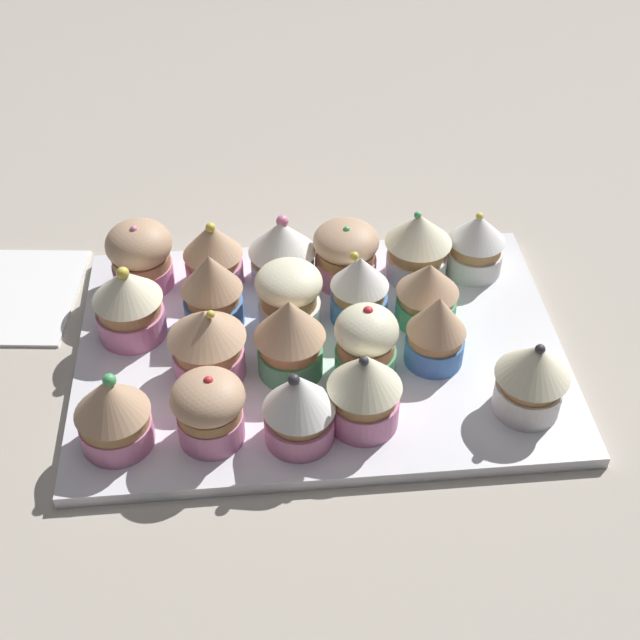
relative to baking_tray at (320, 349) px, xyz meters
The scene contains 22 objects.
ground_plane 2.10cm from the baking_tray, ahead, with size 180.00×180.00×3.00cm, color #B2A899.
baking_tray is the anchor object (origin of this frame).
cupcake_0 19.10cm from the baking_tray, 149.80° to the right, with size 5.58×5.58×6.77cm.
cupcake_1 14.48cm from the baking_tray, 138.41° to the right, with size 6.48×6.48×7.36cm.
cupcake_2 10.50cm from the baking_tray, 109.92° to the right, with size 6.36×6.36×6.53cm.
cupcake_3 10.92cm from the baking_tray, 74.06° to the right, with size 6.54×6.54×7.23cm.
cupcake_4 14.20cm from the baking_tray, 46.26° to the right, with size 5.74×5.74×7.19cm.
cupcake_5 19.74cm from the baking_tray, 32.38° to the right, with size 6.32×6.32×7.10cm.
cupcake_6 11.09cm from the baking_tray, 165.61° to the right, with size 5.76×5.76×6.47cm.
cupcake_7 6.66cm from the baking_tray, 138.75° to the right, with size 5.38×5.38×7.27cm.
cupcake_8 5.67cm from the baking_tray, 50.46° to the right, with size 6.09×6.09×6.61cm.
cupcake_9 11.17cm from the baking_tray, 22.35° to the right, with size 5.60×5.60×7.79cm.
cupcake_10 17.72cm from the baking_tray, 10.59° to the right, with size 6.28×6.28×7.60cm.
cupcake_11 11.04cm from the baking_tray, 164.18° to the left, with size 5.21×5.21×7.13cm.
cupcake_12 6.83cm from the baking_tray, 131.45° to the left, with size 5.45×5.45×7.45cm.
cupcake_13 6.28cm from the baking_tray, 46.27° to the left, with size 6.17×6.17×7.90cm.
cupcake_14 11.09cm from the baking_tray, 15.40° to the left, with size 6.72×6.72×7.43cm.
cupcake_15 19.34cm from the baking_tray, 150.78° to the left, with size 6.14×6.14×7.40cm.
cupcake_16 10.80cm from the baking_tray, 106.00° to the left, with size 6.07×6.07×7.79cm.
cupcake_17 11.76cm from the baking_tray, 76.14° to the left, with size 5.83×5.83×7.33cm.
cupcake_18 14.43cm from the baking_tray, 45.74° to the left, with size 5.92×5.92×6.65cm.
cupcake_19 20.23cm from the baking_tray, 29.69° to the left, with size 6.00×6.00×7.32cm.
Camera 1 is at (5.15, 56.66, 55.31)cm, focal length 48.68 mm.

